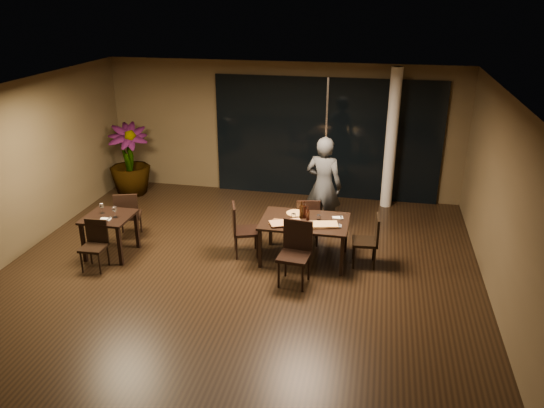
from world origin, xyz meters
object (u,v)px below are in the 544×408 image
(chair_main_far, at_px, (308,219))
(bottle_a, at_px, (301,210))
(chair_main_right, at_px, (370,238))
(diner, at_px, (324,186))
(main_table, at_px, (305,224))
(bottle_b, at_px, (308,214))
(bottle_c, at_px, (304,210))
(chair_main_near, at_px, (296,249))
(chair_main_left, at_px, (241,227))
(chair_side_near, at_px, (95,242))
(side_table, at_px, (109,222))
(potted_plant, at_px, (129,160))
(chair_side_far, at_px, (128,213))

(chair_main_far, xyz_separation_m, bottle_a, (-0.05, -0.51, 0.39))
(chair_main_right, relative_size, diner, 0.47)
(main_table, distance_m, bottle_b, 0.21)
(chair_main_right, xyz_separation_m, bottle_c, (-1.15, 0.08, 0.39))
(main_table, bearing_deg, chair_main_near, -92.13)
(bottle_b, bearing_deg, main_table, 174.59)
(bottle_a, bearing_deg, chair_main_near, -86.88)
(chair_main_left, xyz_separation_m, chair_side_near, (-2.30, -0.93, -0.07))
(bottle_b, bearing_deg, chair_side_near, -164.28)
(main_table, relative_size, side_table, 1.88)
(side_table, bearing_deg, chair_main_near, -4.63)
(bottle_b, bearing_deg, chair_main_left, -177.81)
(main_table, height_order, diner, diner)
(diner, bearing_deg, bottle_b, 96.64)
(chair_main_far, distance_m, bottle_b, 0.71)
(chair_main_right, distance_m, chair_side_near, 4.66)
(chair_main_near, height_order, bottle_a, bottle_a)
(chair_main_far, relative_size, potted_plant, 0.57)
(chair_side_far, xyz_separation_m, bottle_a, (3.30, -0.07, 0.38))
(chair_side_near, bearing_deg, main_table, 13.86)
(chair_main_near, distance_m, chair_side_far, 3.47)
(chair_main_near, xyz_separation_m, potted_plant, (-4.37, 3.19, 0.23))
(bottle_c, bearing_deg, chair_main_right, -4.00)
(side_table, height_order, bottle_c, bottle_c)
(main_table, relative_size, chair_main_near, 1.45)
(bottle_c, bearing_deg, bottle_b, -54.62)
(bottle_b, xyz_separation_m, bottle_c, (-0.08, 0.11, 0.03))
(side_table, bearing_deg, chair_side_far, 87.82)
(diner, bearing_deg, chair_main_right, 141.23)
(chair_main_near, relative_size, chair_main_left, 1.07)
(diner, xyz_separation_m, bottle_a, (-0.26, -1.12, -0.06))
(chair_main_near, relative_size, bottle_a, 3.35)
(diner, relative_size, bottle_a, 6.22)
(chair_side_near, height_order, potted_plant, potted_plant)
(chair_main_far, xyz_separation_m, chair_main_right, (1.15, -0.57, -0.00))
(chair_main_far, bearing_deg, main_table, 82.31)
(chair_main_right, distance_m, bottle_b, 1.13)
(chair_main_near, relative_size, bottle_b, 4.13)
(main_table, bearing_deg, chair_main_right, 1.45)
(bottle_a, distance_m, bottle_b, 0.16)
(chair_main_far, xyz_separation_m, chair_side_far, (-3.35, -0.44, 0.01))
(chair_main_left, height_order, chair_side_far, chair_main_left)
(diner, distance_m, bottle_a, 1.15)
(side_table, height_order, potted_plant, potted_plant)
(chair_main_left, distance_m, bottle_c, 1.16)
(chair_main_left, distance_m, bottle_b, 1.22)
(diner, distance_m, bottle_b, 1.22)
(side_table, relative_size, bottle_a, 2.59)
(diner, bearing_deg, main_table, 94.18)
(chair_main_right, relative_size, bottle_a, 2.95)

